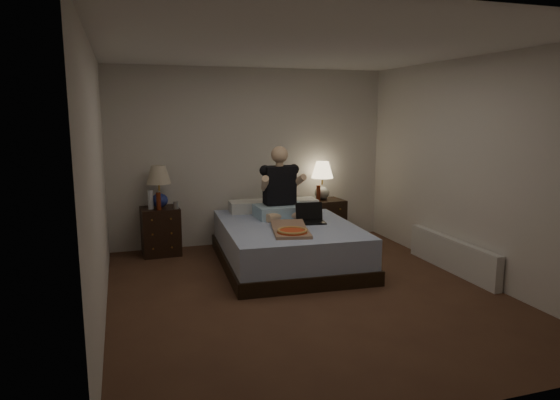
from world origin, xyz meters
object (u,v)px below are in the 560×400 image
object	(u,v)px
beer_bottle_left	(159,201)
radiator	(452,255)
beer_bottle_right	(318,193)
laptop	(311,214)
lamp_left	(159,187)
nightstand_left	(161,231)
soda_can	(176,205)
pizza_box	(292,232)
bed	(287,244)
lamp_right	(322,181)
nightstand_right	(326,220)
person	(281,182)
water_bottle	(151,200)

from	to	relation	value
beer_bottle_left	radiator	xyz separation A→B (m)	(3.28, -1.67, -0.55)
beer_bottle_right	laptop	bearing A→B (deg)	-116.74
lamp_left	nightstand_left	bearing A→B (deg)	-100.58
soda_can	pizza_box	distance (m)	1.79
bed	lamp_right	bearing A→B (deg)	51.91
pizza_box	laptop	bearing A→B (deg)	61.92
nightstand_left	lamp_right	distance (m)	2.42
soda_can	laptop	size ratio (longest dim) A/B	0.29
nightstand_left	soda_can	bearing A→B (deg)	-39.01
nightstand_left	pizza_box	xyz separation A→B (m)	(1.33, -1.53, 0.25)
pizza_box	nightstand_right	bearing A→B (deg)	66.89
radiator	person	bearing A→B (deg)	144.52
nightstand_right	lamp_left	distance (m)	2.48
beer_bottle_right	radiator	distance (m)	2.09
lamp_right	soda_can	bearing A→B (deg)	-174.31
water_bottle	laptop	xyz separation A→B (m)	(1.88, -0.96, -0.12)
nightstand_right	pizza_box	size ratio (longest dim) A/B	0.81
beer_bottle_left	person	world-z (taller)	person
radiator	water_bottle	bearing A→B (deg)	152.58
bed	person	xyz separation A→B (m)	(0.03, 0.37, 0.73)
nightstand_left	radiator	world-z (taller)	nightstand_left
bed	nightstand_right	world-z (taller)	nightstand_right
lamp_left	pizza_box	distance (m)	2.08
soda_can	laptop	bearing A→B (deg)	-29.14
lamp_right	beer_bottle_left	distance (m)	2.39
person	beer_bottle_right	bearing A→B (deg)	33.23
beer_bottle_left	soda_can	bearing A→B (deg)	-0.27
water_bottle	lamp_right	bearing A→B (deg)	2.97
radiator	nightstand_right	bearing A→B (deg)	115.15
bed	beer_bottle_left	xyz separation A→B (m)	(-1.50, 0.78, 0.49)
water_bottle	radiator	size ratio (longest dim) A/B	0.16
beer_bottle_right	pizza_box	bearing A→B (deg)	-121.73
nightstand_right	water_bottle	distance (m)	2.56
nightstand_left	beer_bottle_left	xyz separation A→B (m)	(-0.02, -0.14, 0.43)
lamp_right	laptop	bearing A→B (deg)	-118.62
nightstand_right	beer_bottle_right	world-z (taller)	beer_bottle_right
nightstand_left	nightstand_right	bearing A→B (deg)	-2.40
beer_bottle_left	nightstand_right	bearing A→B (deg)	3.76
laptop	lamp_left	bearing A→B (deg)	156.83
beer_bottle_left	pizza_box	world-z (taller)	beer_bottle_left
person	pizza_box	distance (m)	1.07
lamp_left	bed	bearing A→B (deg)	-33.03
lamp_right	water_bottle	size ratio (longest dim) A/B	2.24
beer_bottle_left	bed	bearing A→B (deg)	-27.65
nightstand_left	pizza_box	world-z (taller)	nightstand_left
nightstand_left	lamp_right	xyz separation A→B (m)	(2.35, 0.07, 0.57)
lamp_left	person	size ratio (longest dim) A/B	0.60
person	radiator	distance (m)	2.29
nightstand_right	radiator	xyz separation A→B (m)	(0.86, -1.83, -0.11)
person	pizza_box	size ratio (longest dim) A/B	1.22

